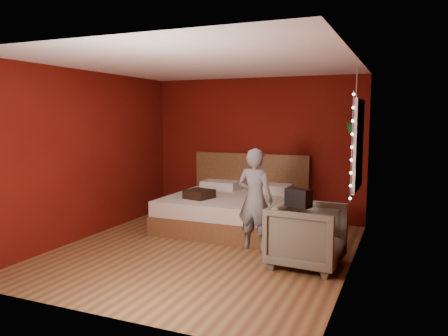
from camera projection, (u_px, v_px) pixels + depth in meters
floor at (204, 250)px, 6.22m from camera, size 4.50×4.50×0.00m
room_walls at (204, 132)px, 6.02m from camera, size 4.04×4.54×2.62m
window at (358, 145)px, 6.11m from camera, size 0.05×0.97×1.27m
fairy_lights at (352, 147)px, 5.64m from camera, size 0.04×0.04×1.45m
bed at (235, 209)px, 7.46m from camera, size 2.20×1.87×1.21m
person at (255, 199)px, 6.16m from camera, size 0.57×0.41×1.46m
armchair at (307, 235)px, 5.51m from camera, size 0.94×0.91×0.80m
handbag at (298, 198)px, 5.28m from camera, size 0.35×0.26×0.22m
throw_pillow at (199, 194)px, 7.20m from camera, size 0.48×0.48×0.14m
hanging_plant at (355, 121)px, 6.40m from camera, size 0.39×0.36×0.95m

